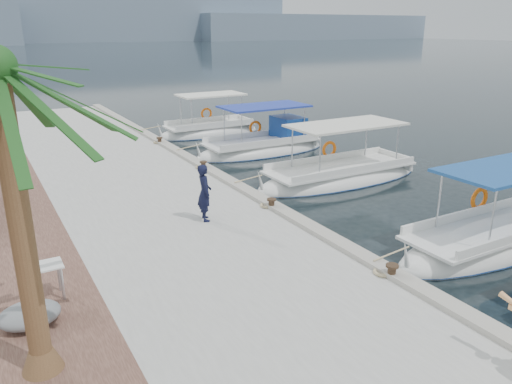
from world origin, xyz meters
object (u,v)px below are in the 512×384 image
(fishing_caique_e, at_px, (209,132))
(fishing_caique_c, at_px, (340,178))
(fishing_caique_d, at_px, (263,149))
(fishing_caique_b, at_px, (499,241))
(fisherman, at_px, (205,193))

(fishing_caique_e, bearing_deg, fishing_caique_c, -86.01)
(fishing_caique_c, height_order, fishing_caique_d, same)
(fishing_caique_b, relative_size, fisherman, 4.56)
(fishing_caique_b, bearing_deg, fishing_caique_d, 91.09)
(fishing_caique_c, bearing_deg, fishing_caique_d, 92.46)
(fishing_caique_d, relative_size, fishing_caique_e, 1.13)
(fishing_caique_b, height_order, fishing_caique_d, same)
(fisherman, bearing_deg, fishing_caique_d, -27.71)
(fishing_caique_c, relative_size, fisherman, 4.56)
(fishing_caique_e, height_order, fisherman, fishing_caique_e)
(fishing_caique_d, xyz_separation_m, fisherman, (-6.48, -7.80, 1.11))
(fishing_caique_d, bearing_deg, fishing_caique_e, 95.65)
(fishing_caique_b, bearing_deg, fishing_caique_c, 90.01)
(fishing_caique_b, bearing_deg, fisherman, 145.89)
(fishing_caique_b, relative_size, fishing_caique_e, 1.25)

